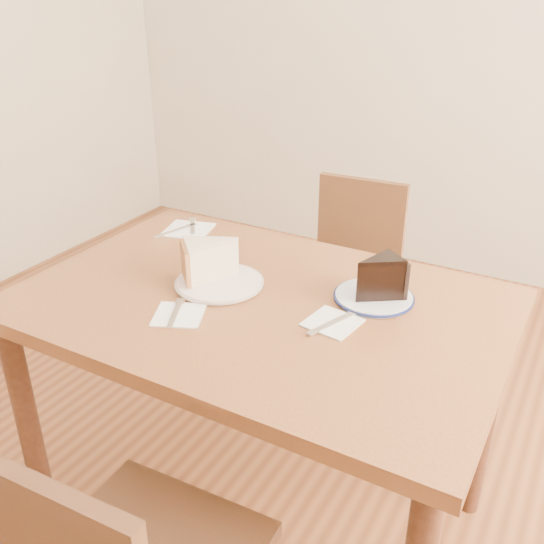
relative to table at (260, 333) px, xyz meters
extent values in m
plane|color=#4A2513|center=(0.00, 0.00, -0.65)|extent=(4.00, 4.00, 0.00)
cube|color=#4B2814|center=(0.00, 0.00, 0.08)|extent=(1.20, 0.80, 0.04)
cylinder|color=black|center=(-0.54, -0.34, -0.30)|extent=(0.06, 0.06, 0.71)
cylinder|color=black|center=(-0.54, 0.34, -0.30)|extent=(0.06, 0.06, 0.71)
cylinder|color=black|center=(0.54, 0.34, -0.30)|extent=(0.06, 0.06, 0.71)
cube|color=#341C0F|center=(-0.07, 0.71, -0.22)|extent=(0.42, 0.42, 0.04)
cylinder|color=#341C0F|center=(0.09, 0.89, -0.45)|extent=(0.04, 0.04, 0.41)
cylinder|color=#341C0F|center=(-0.25, 0.87, -0.45)|extent=(0.04, 0.04, 0.41)
cylinder|color=#341C0F|center=(0.11, 0.55, -0.45)|extent=(0.04, 0.04, 0.41)
cylinder|color=#341C0F|center=(-0.23, 0.53, -0.45)|extent=(0.04, 0.04, 0.41)
cube|color=#341C0F|center=(-0.08, 0.89, -0.03)|extent=(0.34, 0.05, 0.36)
cylinder|color=silver|center=(-0.13, 0.01, 0.10)|extent=(0.22, 0.22, 0.01)
cylinder|color=silver|center=(0.25, 0.14, 0.10)|extent=(0.19, 0.19, 0.01)
cube|color=white|center=(-0.13, -0.17, 0.10)|extent=(0.15, 0.15, 0.00)
cube|color=white|center=(0.21, -0.02, 0.10)|extent=(0.13, 0.13, 0.00)
cube|color=white|center=(-0.43, 0.28, 0.10)|extent=(0.17, 0.17, 0.00)
cube|color=silver|center=(-0.13, -0.17, 0.10)|extent=(0.07, 0.13, 0.00)
cube|color=silver|center=(0.21, -0.02, 0.10)|extent=(0.07, 0.17, 0.00)
cube|color=silver|center=(-0.43, 0.30, 0.10)|extent=(0.09, 0.12, 0.00)
cube|color=silver|center=(-0.45, 0.24, 0.10)|extent=(0.05, 0.16, 0.00)
camera|label=1|loc=(0.68, -1.14, 0.83)|focal=40.00mm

